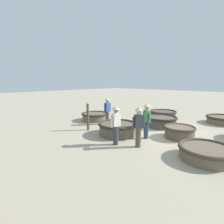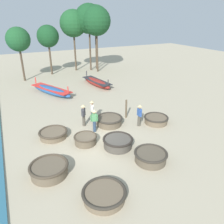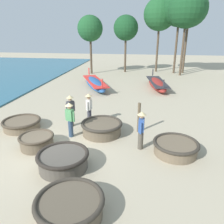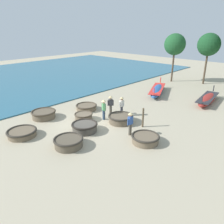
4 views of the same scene
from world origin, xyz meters
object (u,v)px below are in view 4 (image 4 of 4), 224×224
tree_left_mid (175,45)px  coracle_tilted (44,114)px  coracle_front_left (86,107)px  fisherman_standing_left (122,105)px  fisherman_with_hat (111,104)px  tree_center (209,45)px  coracle_center (145,139)px  mooring_post_inland (143,118)px  coracle_nearest (85,127)px  fisherman_by_coracle (130,122)px  coracle_beside_post (69,142)px  coracle_weathered (121,118)px  fisherman_hauling (104,108)px  long_boat_red_hull (207,99)px  long_boat_white_hull (157,90)px  coracle_front_right (84,116)px  coracle_far_right (22,133)px

tree_left_mid → coracle_tilted: bearing=-93.0°
coracle_front_left → tree_left_mid: 16.06m
fisherman_standing_left → tree_left_mid: size_ratio=0.27×
fisherman_with_hat → tree_center: (1.30, 16.39, 3.98)m
coracle_center → mooring_post_inland: bearing=129.9°
tree_left_mid → tree_center: 4.10m
coracle_center → coracle_nearest: bearing=-158.7°
coracle_tilted → fisherman_by_coracle: bearing=19.6°
coracle_tilted → mooring_post_inland: size_ratio=1.34×
coracle_beside_post → tree_center: size_ratio=0.29×
coracle_center → tree_left_mid: tree_left_mid is taller
coracle_weathered → fisherman_by_coracle: bearing=-31.6°
coracle_nearest → coracle_beside_post: coracle_nearest is taller
coracle_nearest → tree_center: tree_center is taller
coracle_nearest → fisherman_standing_left: size_ratio=1.12×
coracle_weathered → fisherman_standing_left: fisherman_standing_left is taller
coracle_nearest → coracle_front_left: size_ratio=0.98×
coracle_front_left → tree_center: bearing=77.8°
coracle_nearest → fisherman_by_coracle: fisherman_by_coracle is taller
coracle_beside_post → fisherman_hauling: 4.82m
fisherman_with_hat → tree_center: bearing=85.5°
coracle_weathered → fisherman_hauling: 1.58m
long_boat_red_hull → fisherman_by_coracle: bearing=-96.2°
fisherman_standing_left → coracle_center: bearing=-30.5°
long_boat_white_hull → fisherman_with_hat: 8.22m
long_boat_red_hull → fisherman_by_coracle: size_ratio=3.15×
coracle_front_right → tree_center: tree_center is taller
coracle_nearest → tree_center: size_ratio=0.29×
coracle_tilted → tree_left_mid: 19.62m
coracle_front_left → long_boat_red_hull: long_boat_red_hull is taller
long_boat_white_hull → coracle_front_right: bearing=-91.0°
coracle_nearest → long_boat_white_hull: long_boat_white_hull is taller
coracle_nearest → coracle_far_right: coracle_nearest is taller
coracle_tilted → coracle_weathered: bearing=35.2°
coracle_front_left → coracle_center: coracle_center is taller
fisherman_hauling → fisherman_with_hat: size_ratio=1.00×
fisherman_by_coracle → fisherman_with_hat: (-3.60, 1.83, 0.00)m
coracle_nearest → tree_left_mid: size_ratio=0.30×
coracle_center → coracle_beside_post: coracle_beside_post is taller
coracle_center → fisherman_hauling: bearing=169.7°
long_boat_white_hull → tree_center: bearing=77.1°
long_boat_white_hull → coracle_far_right: bearing=-93.9°
coracle_front_left → coracle_far_right: size_ratio=0.95×
fisherman_hauling → tree_left_mid: 16.61m
coracle_tilted → fisherman_hauling: bearing=39.8°
long_boat_white_hull → fisherman_standing_left: bearing=-79.5°
coracle_tilted → tree_center: 21.75m
coracle_far_right → tree_center: bearing=82.9°
long_boat_red_hull → tree_left_mid: bearing=140.7°
coracle_far_right → coracle_tilted: size_ratio=1.01×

